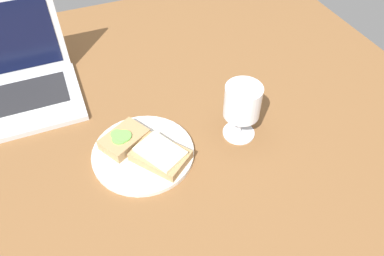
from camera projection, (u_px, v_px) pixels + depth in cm
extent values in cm
cube|color=brown|center=(173.00, 150.00, 84.88)|extent=(140.00, 140.00, 3.00)
cylinder|color=silver|center=(143.00, 152.00, 81.80)|extent=(22.25, 22.25, 1.05)
cube|color=#A88456|center=(161.00, 156.00, 79.13)|extent=(13.20, 13.89, 2.07)
cube|color=#F4EAB7|center=(160.00, 151.00, 78.11)|extent=(10.56, 11.75, 0.75)
cube|color=#A88456|center=(124.00, 139.00, 82.06)|extent=(11.80, 10.58, 2.51)
cylinder|color=#6BB74C|center=(123.00, 136.00, 80.72)|extent=(3.54, 3.54, 0.42)
cylinder|color=#6BB74C|center=(117.00, 134.00, 81.24)|extent=(2.63, 2.63, 0.31)
cylinder|color=#6BB74C|center=(120.00, 138.00, 80.39)|extent=(3.48, 3.48, 0.31)
cylinder|color=white|center=(239.00, 133.00, 86.32)|extent=(7.32, 7.32, 0.40)
cylinder|color=white|center=(240.00, 123.00, 84.07)|extent=(0.85, 0.85, 5.84)
cylinder|color=white|center=(243.00, 101.00, 79.27)|extent=(8.01, 8.01, 7.43)
cylinder|color=white|center=(242.00, 106.00, 80.28)|extent=(7.37, 7.37, 4.63)
cube|color=silver|center=(13.00, 106.00, 91.91)|extent=(33.04, 22.50, 1.37)
cube|color=#232326|center=(11.00, 98.00, 92.66)|extent=(27.09, 12.37, 0.16)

